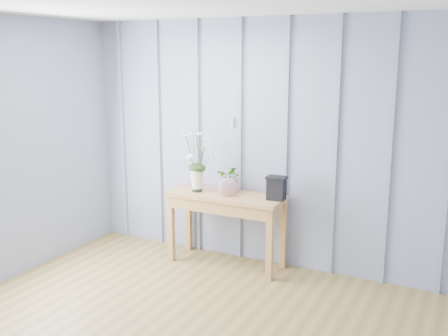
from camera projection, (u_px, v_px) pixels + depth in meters
The scene contains 6 objects.
room_shell at pixel (197, 74), 3.98m from camera, with size 4.00×4.50×2.50m.
sideboard at pixel (226, 205), 5.33m from camera, with size 1.20×0.45×0.75m.
daisy_vase at pixel (197, 153), 5.33m from camera, with size 0.45×0.35×0.64m.
spider_plant at pixel (230, 179), 5.34m from camera, with size 0.26×0.22×0.29m, color #1C3912.
felt_disc_vessel at pixel (228, 187), 5.19m from camera, with size 0.19×0.05×0.19m, color #90466A.
carved_box at pixel (276, 188), 5.08m from camera, with size 0.20×0.16×0.23m.
Camera 1 is at (2.01, -2.60, 2.13)m, focal length 42.00 mm.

